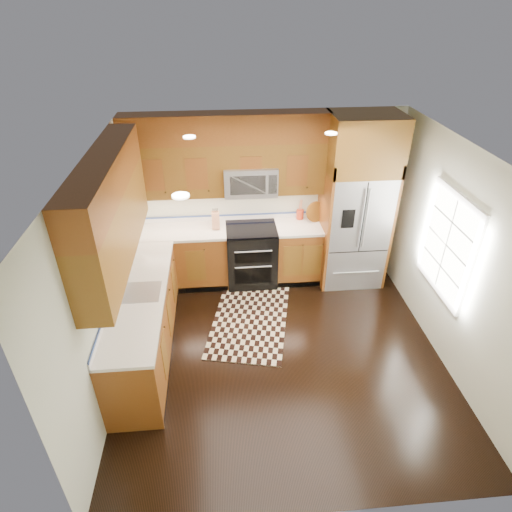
{
  "coord_description": "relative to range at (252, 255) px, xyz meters",
  "views": [
    {
      "loc": [
        -0.68,
        -3.96,
        3.97
      ],
      "look_at": [
        -0.28,
        0.6,
        1.12
      ],
      "focal_mm": 30.0,
      "sensor_mm": 36.0,
      "label": 1
    }
  ],
  "objects": [
    {
      "name": "ground",
      "position": [
        0.25,
        -1.67,
        -0.47
      ],
      "size": [
        4.0,
        4.0,
        0.0
      ],
      "primitive_type": "plane",
      "color": "black",
      "rests_on": "ground"
    },
    {
      "name": "wall_back",
      "position": [
        0.25,
        0.33,
        0.83
      ],
      "size": [
        4.0,
        0.02,
        2.6
      ],
      "primitive_type": "cube",
      "color": "beige",
      "rests_on": "ground"
    },
    {
      "name": "wall_left",
      "position": [
        -1.75,
        -1.67,
        0.83
      ],
      "size": [
        0.02,
        4.0,
        2.6
      ],
      "primitive_type": "cube",
      "color": "beige",
      "rests_on": "ground"
    },
    {
      "name": "wall_right",
      "position": [
        2.25,
        -1.67,
        0.83
      ],
      "size": [
        0.02,
        4.0,
        2.6
      ],
      "primitive_type": "cube",
      "color": "beige",
      "rests_on": "ground"
    },
    {
      "name": "window",
      "position": [
        2.23,
        -1.47,
        0.93
      ],
      "size": [
        0.04,
        1.1,
        1.3
      ],
      "color": "white",
      "rests_on": "ground"
    },
    {
      "name": "base_cabinets",
      "position": [
        -0.98,
        -0.77,
        -0.02
      ],
      "size": [
        2.85,
        3.0,
        0.9
      ],
      "color": "brown",
      "rests_on": "ground"
    },
    {
      "name": "countertop",
      "position": [
        -0.84,
        -0.65,
        0.45
      ],
      "size": [
        2.86,
        3.01,
        0.04
      ],
      "color": "white",
      "rests_on": "base_cabinets"
    },
    {
      "name": "upper_cabinets",
      "position": [
        -0.9,
        -0.58,
        1.56
      ],
      "size": [
        2.85,
        3.0,
        1.15
      ],
      "color": "brown",
      "rests_on": "ground"
    },
    {
      "name": "range",
      "position": [
        0.0,
        0.0,
        0.0
      ],
      "size": [
        0.76,
        0.67,
        0.95
      ],
      "color": "black",
      "rests_on": "ground"
    },
    {
      "name": "microwave",
      "position": [
        -0.0,
        0.13,
        1.19
      ],
      "size": [
        0.76,
        0.4,
        0.42
      ],
      "color": "#B2B2B7",
      "rests_on": "ground"
    },
    {
      "name": "refrigerator",
      "position": [
        1.55,
        -0.04,
        0.83
      ],
      "size": [
        0.98,
        0.75,
        2.6
      ],
      "color": "#B2B2B7",
      "rests_on": "ground"
    },
    {
      "name": "sink_faucet",
      "position": [
        -1.48,
        -1.44,
        0.52
      ],
      "size": [
        0.54,
        0.44,
        0.37
      ],
      "color": "#B2B2B7",
      "rests_on": "countertop"
    },
    {
      "name": "rug",
      "position": [
        -0.1,
        -0.98,
        -0.46
      ],
      "size": [
        1.34,
        1.86,
        0.01
      ],
      "primitive_type": "cube",
      "rotation": [
        0.0,
        0.0,
        -0.21
      ],
      "color": "black",
      "rests_on": "ground"
    },
    {
      "name": "knife_block",
      "position": [
        -0.53,
        0.08,
        0.6
      ],
      "size": [
        0.11,
        0.16,
        0.31
      ],
      "color": "tan",
      "rests_on": "countertop"
    },
    {
      "name": "utensil_crock",
      "position": [
        0.78,
        0.26,
        0.58
      ],
      "size": [
        0.13,
        0.13,
        0.31
      ],
      "color": "#B53116",
      "rests_on": "countertop"
    },
    {
      "name": "cutting_board",
      "position": [
        1.0,
        0.16,
        0.48
      ],
      "size": [
        0.41,
        0.41,
        0.02
      ],
      "primitive_type": "cylinder",
      "rotation": [
        0.0,
        0.0,
        0.31
      ],
      "color": "brown",
      "rests_on": "countertop"
    }
  ]
}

